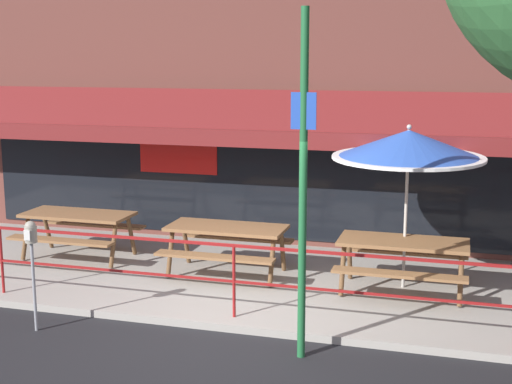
# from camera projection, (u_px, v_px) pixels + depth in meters

# --- Properties ---
(ground_plane) EXTENTS (120.00, 120.00, 0.00)m
(ground_plane) POSITION_uv_depth(u_px,v_px,m) (227.00, 332.00, 8.94)
(ground_plane) COLOR black
(patio_deck) EXTENTS (15.00, 4.00, 0.10)m
(patio_deck) POSITION_uv_depth(u_px,v_px,m) (269.00, 281.00, 10.82)
(patio_deck) COLOR #9E998E
(patio_deck) RESTS_ON ground
(restaurant_building) EXTENTS (15.00, 1.60, 8.33)m
(restaurant_building) POSITION_uv_depth(u_px,v_px,m) (303.00, 13.00, 12.15)
(restaurant_building) COLOR brown
(restaurant_building) RESTS_ON ground
(patio_railing) EXTENTS (13.84, 0.04, 0.97)m
(patio_railing) POSITION_uv_depth(u_px,v_px,m) (234.00, 265.00, 9.07)
(patio_railing) COLOR maroon
(patio_railing) RESTS_ON patio_deck
(picnic_table_left) EXTENTS (1.80, 1.42, 0.76)m
(picnic_table_left) POSITION_uv_depth(u_px,v_px,m) (78.00, 222.00, 11.79)
(picnic_table_left) COLOR brown
(picnic_table_left) RESTS_ON patio_deck
(picnic_table_centre) EXTENTS (1.80, 1.42, 0.76)m
(picnic_table_centre) POSITION_uv_depth(u_px,v_px,m) (227.00, 236.00, 10.87)
(picnic_table_centre) COLOR brown
(picnic_table_centre) RESTS_ON patio_deck
(picnic_table_right) EXTENTS (1.80, 1.42, 0.76)m
(picnic_table_right) POSITION_uv_depth(u_px,v_px,m) (403.00, 251.00, 10.04)
(picnic_table_right) COLOR brown
(picnic_table_right) RESTS_ON patio_deck
(patio_umbrella_right) EXTENTS (2.14, 2.14, 2.38)m
(patio_umbrella_right) POSITION_uv_depth(u_px,v_px,m) (408.00, 145.00, 9.99)
(patio_umbrella_right) COLOR #B7B2A8
(patio_umbrella_right) RESTS_ON patio_deck
(parking_meter_near) EXTENTS (0.15, 0.16, 1.42)m
(parking_meter_near) POSITION_uv_depth(u_px,v_px,m) (31.00, 243.00, 8.79)
(parking_meter_near) COLOR gray
(parking_meter_near) RESTS_ON ground
(street_sign_pole) EXTENTS (0.28, 0.09, 3.93)m
(street_sign_pole) POSITION_uv_depth(u_px,v_px,m) (303.00, 184.00, 7.85)
(street_sign_pole) COLOR #1E6033
(street_sign_pole) RESTS_ON ground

